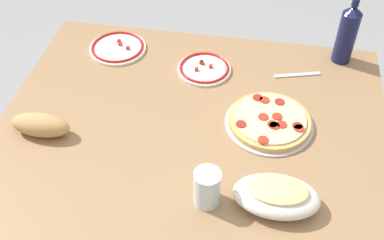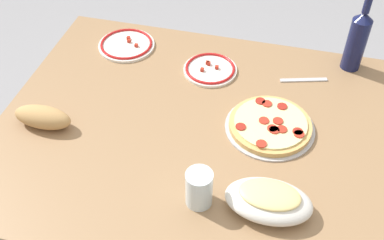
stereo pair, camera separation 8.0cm
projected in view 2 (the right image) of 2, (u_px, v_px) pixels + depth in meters
name	position (u px, v px, depth m)	size (l,w,h in m)	color
dining_table	(192.00, 148.00, 1.60)	(1.26, 1.05, 0.70)	#93704C
pepperoni_pizza	(270.00, 125.00, 1.51)	(0.29, 0.29, 0.03)	#B7B7BC
baked_pasta_dish	(269.00, 200.00, 1.27)	(0.24, 0.15, 0.08)	white
wine_bottle	(357.00, 39.00, 1.67)	(0.07, 0.07, 0.30)	#141942
water_glass	(199.00, 188.00, 1.28)	(0.08, 0.08, 0.12)	silver
side_plate_near	(210.00, 69.00, 1.73)	(0.20, 0.20, 0.02)	white
side_plate_far	(126.00, 45.00, 1.84)	(0.22, 0.22, 0.02)	white
bread_loaf	(43.00, 117.00, 1.51)	(0.19, 0.08, 0.07)	tan
fork_right	(304.00, 80.00, 1.69)	(0.17, 0.02, 0.01)	#B7B7BC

